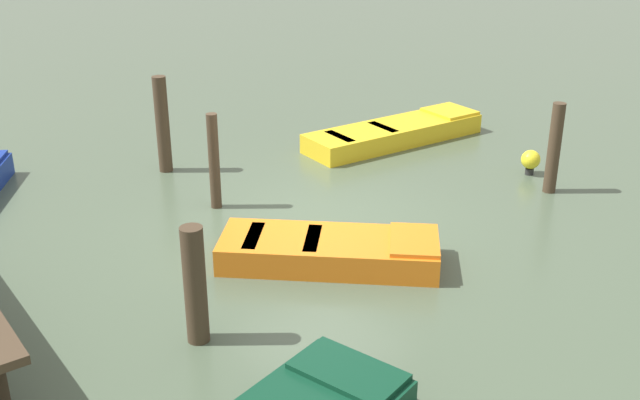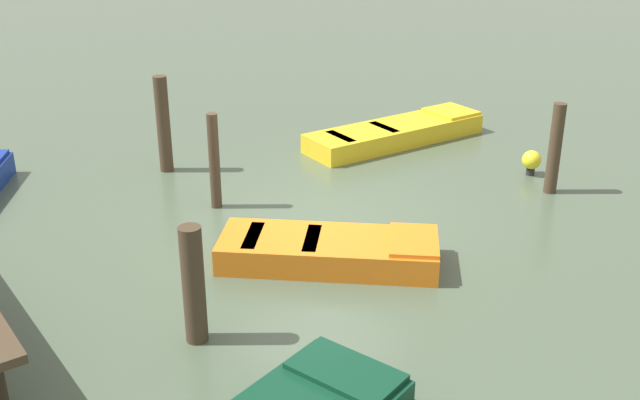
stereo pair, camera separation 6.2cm
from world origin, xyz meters
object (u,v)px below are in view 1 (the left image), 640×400
object	(u,v)px
mooring_piling_mid_left	(195,285)
marker_buoy	(531,160)
rowboat_yellow	(395,132)
rowboat_orange	(331,250)
mooring_piling_near_right	(214,161)
mooring_piling_far_left	(163,125)
mooring_piling_center	(554,148)

from	to	relation	value
mooring_piling_mid_left	marker_buoy	bearing A→B (deg)	-81.34
rowboat_yellow	rowboat_orange	bearing A→B (deg)	-138.84
mooring_piling_near_right	mooring_piling_far_left	world-z (taller)	mooring_piling_far_left
rowboat_yellow	marker_buoy	distance (m)	3.07
rowboat_yellow	rowboat_orange	xyz separation A→B (m)	(-3.56, 4.53, 0.00)
rowboat_orange	mooring_piling_mid_left	xyz separation A→B (m)	(-0.61, 2.51, 0.54)
mooring_piling_far_left	marker_buoy	world-z (taller)	mooring_piling_far_left
rowboat_yellow	marker_buoy	xyz separation A→B (m)	(-2.98, -0.72, 0.07)
mooring_piling_near_right	mooring_piling_far_left	distance (m)	2.13
rowboat_yellow	mooring_piling_far_left	bearing A→B (deg)	166.57
rowboat_orange	mooring_piling_near_right	xyz separation A→B (m)	(2.82, 0.28, 0.61)
marker_buoy	rowboat_orange	bearing A→B (deg)	96.24
mooring_piling_mid_left	mooring_piling_center	world-z (taller)	mooring_piling_center
mooring_piling_far_left	rowboat_orange	bearing A→B (deg)	-178.10
mooring_piling_near_right	mooring_piling_mid_left	bearing A→B (deg)	146.97
mooring_piling_far_left	mooring_piling_mid_left	bearing A→B (deg)	157.11
mooring_piling_mid_left	marker_buoy	world-z (taller)	mooring_piling_mid_left
rowboat_yellow	mooring_piling_center	world-z (taller)	mooring_piling_center
mooring_piling_mid_left	mooring_piling_far_left	size ratio (longest dim) A/B	0.82
mooring_piling_mid_left	mooring_piling_center	xyz separation A→B (m)	(0.41, -7.34, 0.06)
mooring_piling_mid_left	mooring_piling_near_right	distance (m)	4.08
mooring_piling_near_right	mooring_piling_far_left	xyz separation A→B (m)	(2.13, -0.12, 0.10)
mooring_piling_near_right	mooring_piling_center	bearing A→B (deg)	-120.47
rowboat_yellow	mooring_piling_center	xyz separation A→B (m)	(-3.75, -0.30, 0.60)
mooring_piling_far_left	marker_buoy	size ratio (longest dim) A/B	3.85
rowboat_yellow	mooring_piling_mid_left	distance (m)	8.19
mooring_piling_mid_left	mooring_piling_center	bearing A→B (deg)	-86.77
rowboat_orange	mooring_piling_center	xyz separation A→B (m)	(-0.19, -4.83, 0.60)
rowboat_orange	mooring_piling_near_right	world-z (taller)	mooring_piling_near_right
mooring_piling_mid_left	mooring_piling_far_left	xyz separation A→B (m)	(5.55, -2.34, 0.17)
rowboat_yellow	mooring_piling_far_left	xyz separation A→B (m)	(1.38, 4.69, 0.71)
rowboat_orange	mooring_piling_mid_left	world-z (taller)	mooring_piling_mid_left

